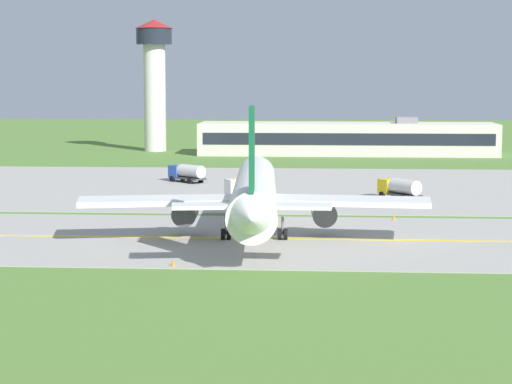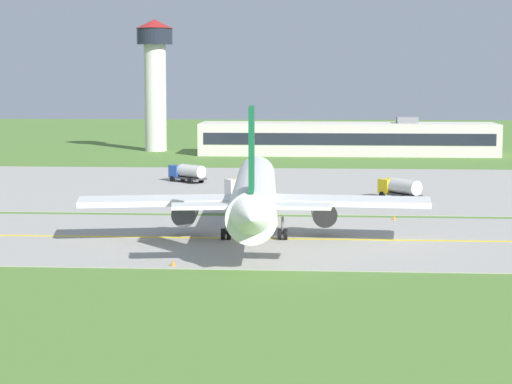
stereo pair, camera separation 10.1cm
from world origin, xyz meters
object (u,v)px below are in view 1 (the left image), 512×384
Objects in this scene: airplane_lead at (254,194)px; control_tower at (154,72)px; service_truck_fuel at (187,172)px; service_truck_catering at (250,185)px; service_truck_baggage at (400,188)px.

airplane_lead is 1.50× the size of control_tower.
service_truck_fuel is 18.84m from service_truck_catering.
airplane_lead is 6.60× the size of service_truck_baggage.
service_truck_baggage is 1.02× the size of service_truck_fuel.
service_truck_fuel is 0.95× the size of service_truck_catering.
service_truck_baggage and service_truck_fuel have the same top height.
service_truck_baggage is 0.97× the size of service_truck_catering.
service_truck_catering is at bearing -71.31° from control_tower.
service_truck_catering is 0.23× the size of control_tower.
control_tower is at bearing 104.99° from airplane_lead.
service_truck_fuel is at bearing 149.38° from service_truck_baggage.
airplane_lead is at bearing -74.17° from service_truck_fuel.
control_tower is at bearing 104.33° from service_truck_fuel.
control_tower is (-43.38, 74.76, 14.46)m from service_truck_baggage.
control_tower is at bearing 120.12° from service_truck_baggage.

